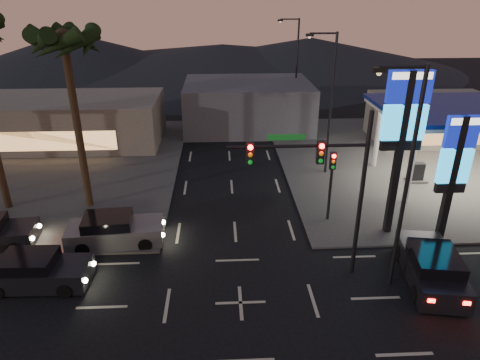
{
  "coord_description": "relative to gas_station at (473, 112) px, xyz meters",
  "views": [
    {
      "loc": [
        -0.76,
        -14.82,
        12.55
      ],
      "look_at": [
        0.3,
        6.43,
        3.0
      ],
      "focal_mm": 32.0,
      "sensor_mm": 36.0,
      "label": 1
    }
  ],
  "objects": [
    {
      "name": "ground",
      "position": [
        -16.0,
        -12.0,
        -5.08
      ],
      "size": [
        140.0,
        140.0,
        0.0
      ],
      "primitive_type": "plane",
      "color": "black",
      "rests_on": "ground"
    },
    {
      "name": "corner_lot_ne",
      "position": [
        0.0,
        4.0,
        -5.02
      ],
      "size": [
        24.0,
        24.0,
        0.12
      ],
      "primitive_type": "cube",
      "color": "#47443F",
      "rests_on": "ground"
    },
    {
      "name": "corner_lot_nw",
      "position": [
        -32.0,
        4.0,
        -5.02
      ],
      "size": [
        24.0,
        24.0,
        0.12
      ],
      "primitive_type": "cube",
      "color": "#47443F",
      "rests_on": "ground"
    },
    {
      "name": "gas_station",
      "position": [
        0.0,
        0.0,
        0.0
      ],
      "size": [
        12.2,
        8.2,
        5.47
      ],
      "color": "silver",
      "rests_on": "ground"
    },
    {
      "name": "convenience_store",
      "position": [
        2.0,
        9.0,
        -3.08
      ],
      "size": [
        10.0,
        6.0,
        4.0
      ],
      "primitive_type": "cube",
      "color": "#726B5B",
      "rests_on": "ground"
    },
    {
      "name": "pylon_sign_tall",
      "position": [
        -7.5,
        -6.5,
        1.31
      ],
      "size": [
        2.2,
        0.35,
        9.0
      ],
      "color": "black",
      "rests_on": "ground"
    },
    {
      "name": "pylon_sign_short",
      "position": [
        -5.0,
        -7.5,
        -0.42
      ],
      "size": [
        1.6,
        0.35,
        7.0
      ],
      "color": "black",
      "rests_on": "ground"
    },
    {
      "name": "traffic_signal_mast",
      "position": [
        -12.24,
        -10.01,
        0.15
      ],
      "size": [
        6.1,
        0.39,
        8.0
      ],
      "color": "black",
      "rests_on": "ground"
    },
    {
      "name": "pedestal_signal",
      "position": [
        -10.5,
        -5.02,
        -2.16
      ],
      "size": [
        0.32,
        0.39,
        4.3
      ],
      "color": "black",
      "rests_on": "ground"
    },
    {
      "name": "streetlight_near",
      "position": [
        -9.21,
        -11.0,
        0.64
      ],
      "size": [
        2.14,
        0.25,
        10.0
      ],
      "color": "black",
      "rests_on": "ground"
    },
    {
      "name": "streetlight_mid",
      "position": [
        -9.21,
        2.0,
        0.64
      ],
      "size": [
        2.14,
        0.25,
        10.0
      ],
      "color": "black",
      "rests_on": "ground"
    },
    {
      "name": "streetlight_far",
      "position": [
        -9.21,
        16.0,
        0.64
      ],
      "size": [
        2.14,
        0.25,
        10.0
      ],
      "color": "black",
      "rests_on": "ground"
    },
    {
      "name": "palm_a",
      "position": [
        -25.0,
        -2.5,
        4.35
      ],
      "size": [
        4.41,
        4.41,
        10.86
      ],
      "color": "black",
      "rests_on": "ground"
    },
    {
      "name": "building_far_west",
      "position": [
        -30.0,
        10.0,
        -3.08
      ],
      "size": [
        16.0,
        8.0,
        4.0
      ],
      "primitive_type": "cube",
      "color": "#726B5B",
      "rests_on": "ground"
    },
    {
      "name": "building_far_mid",
      "position": [
        -14.0,
        14.0,
        -2.88
      ],
      "size": [
        12.0,
        9.0,
        4.4
      ],
      "primitive_type": "cube",
      "color": "#4C4C51",
      "rests_on": "ground"
    },
    {
      "name": "hill_left",
      "position": [
        -41.0,
        48.0,
        -2.08
      ],
      "size": [
        40.0,
        40.0,
        6.0
      ],
      "primitive_type": "cone",
      "color": "black",
      "rests_on": "ground"
    },
    {
      "name": "hill_right",
      "position": [
        -1.0,
        48.0,
        -2.58
      ],
      "size": [
        50.0,
        50.0,
        5.0
      ],
      "primitive_type": "cone",
      "color": "black",
      "rests_on": "ground"
    },
    {
      "name": "hill_center",
      "position": [
        -16.0,
        48.0,
        -3.08
      ],
      "size": [
        60.0,
        60.0,
        4.0
      ],
      "primitive_type": "cone",
      "color": "black",
      "rests_on": "ground"
    },
    {
      "name": "car_lane_a_front",
      "position": [
        -25.29,
        -10.26,
        -4.35
      ],
      "size": [
        4.88,
        2.17,
        1.57
      ],
      "color": "black",
      "rests_on": "ground"
    },
    {
      "name": "car_lane_b_front",
      "position": [
        -22.49,
        -6.86,
        -4.31
      ],
      "size": [
        5.24,
        2.52,
        1.66
      ],
      "color": "slate",
      "rests_on": "ground"
    },
    {
      "name": "suv_station",
      "position": [
        -7.09,
        -10.89,
        -4.29
      ],
      "size": [
        2.96,
        5.4,
        1.71
      ],
      "color": "black",
      "rests_on": "ground"
    }
  ]
}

